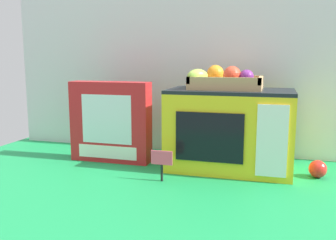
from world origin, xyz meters
TOP-DOWN VIEW (x-y plane):
  - ground_plane at (0.00, 0.00)m, footprint 1.70×1.70m
  - display_back_panel at (0.00, 0.24)m, footprint 1.61×0.03m
  - toy_microwave at (0.17, 0.02)m, footprint 0.43×0.25m
  - food_groups_crate at (0.15, 0.03)m, footprint 0.26×0.19m
  - cookie_set_box at (-0.27, 0.00)m, footprint 0.31×0.08m
  - price_sign at (-0.02, -0.18)m, footprint 0.07×0.01m
  - loose_toy_apple at (0.47, -0.00)m, footprint 0.06×0.06m

SIDE VIEW (x-z plane):
  - ground_plane at x=0.00m, z-range 0.00..0.00m
  - loose_toy_apple at x=0.47m, z-range 0.00..0.06m
  - price_sign at x=-0.02m, z-range 0.02..0.12m
  - toy_microwave at x=0.17m, z-range 0.00..0.28m
  - cookie_set_box at x=-0.27m, z-range 0.00..0.30m
  - food_groups_crate at x=0.15m, z-range 0.27..0.35m
  - display_back_panel at x=0.00m, z-range 0.00..0.75m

